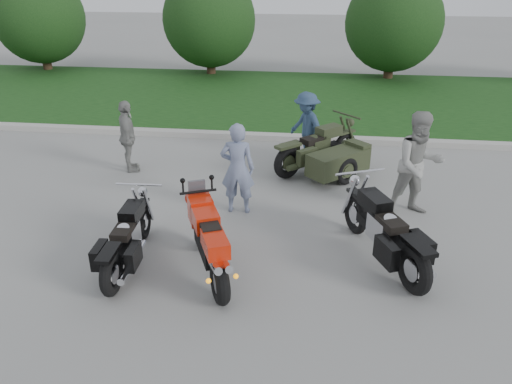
# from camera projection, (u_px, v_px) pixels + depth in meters

# --- Properties ---
(ground) EXTENTS (80.00, 80.00, 0.00)m
(ground) POSITION_uv_depth(u_px,v_px,m) (224.00, 264.00, 7.77)
(ground) COLOR #999993
(ground) RESTS_ON ground
(curb) EXTENTS (60.00, 0.30, 0.15)m
(curb) POSITION_uv_depth(u_px,v_px,m) (265.00, 137.00, 13.14)
(curb) COLOR #B4B1A9
(curb) RESTS_ON ground
(grass_strip) EXTENTS (60.00, 8.00, 0.14)m
(grass_strip) POSITION_uv_depth(u_px,v_px,m) (278.00, 98.00, 16.88)
(grass_strip) COLOR #2A5D1F
(grass_strip) RESTS_ON ground
(tree_far_left) EXTENTS (3.60, 3.60, 4.00)m
(tree_far_left) POSITION_uv_depth(u_px,v_px,m) (39.00, 18.00, 20.12)
(tree_far_left) COLOR #3F2B1C
(tree_far_left) RESTS_ON ground
(tree_mid_left) EXTENTS (3.60, 3.60, 4.00)m
(tree_mid_left) POSITION_uv_depth(u_px,v_px,m) (209.00, 20.00, 19.33)
(tree_mid_left) COLOR #3F2B1C
(tree_mid_left) RESTS_ON ground
(tree_mid_right) EXTENTS (3.60, 3.60, 4.00)m
(tree_mid_right) POSITION_uv_depth(u_px,v_px,m) (394.00, 23.00, 18.55)
(tree_mid_right) COLOR #3F2B1C
(tree_mid_right) RESTS_ON ground
(sportbike_red) EXTENTS (1.01, 2.00, 1.00)m
(sportbike_red) POSITION_uv_depth(u_px,v_px,m) (209.00, 240.00, 7.26)
(sportbike_red) COLOR black
(sportbike_red) RESTS_ON ground
(cruiser_left) EXTENTS (0.41, 2.20, 0.85)m
(cruiser_left) POSITION_uv_depth(u_px,v_px,m) (127.00, 242.00, 7.53)
(cruiser_left) COLOR black
(cruiser_left) RESTS_ON ground
(cruiser_right) EXTENTS (1.18, 2.37, 0.97)m
(cruiser_right) POSITION_uv_depth(u_px,v_px,m) (387.00, 235.00, 7.60)
(cruiser_right) COLOR black
(cruiser_right) RESTS_ON ground
(cruiser_sidecar) EXTENTS (2.09, 2.19, 0.94)m
(cruiser_sidecar) POSITION_uv_depth(u_px,v_px,m) (328.00, 157.00, 10.76)
(cruiser_sidecar) COLOR black
(cruiser_sidecar) RESTS_ON ground
(person_stripe) EXTENTS (0.64, 0.43, 1.72)m
(person_stripe) POSITION_uv_depth(u_px,v_px,m) (238.00, 169.00, 9.06)
(person_stripe) COLOR #7783A3
(person_stripe) RESTS_ON ground
(person_grey) EXTENTS (1.13, 0.99, 1.95)m
(person_grey) POSITION_uv_depth(u_px,v_px,m) (418.00, 165.00, 8.92)
(person_grey) COLOR #9B9B95
(person_grey) RESTS_ON ground
(person_denim) EXTENTS (1.12, 1.20, 1.62)m
(person_denim) POSITION_uv_depth(u_px,v_px,m) (306.00, 127.00, 11.48)
(person_denim) COLOR #2F4663
(person_denim) RESTS_ON ground
(person_back) EXTENTS (0.72, 1.01, 1.59)m
(person_back) POSITION_uv_depth(u_px,v_px,m) (128.00, 137.00, 10.89)
(person_back) COLOR gray
(person_back) RESTS_ON ground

